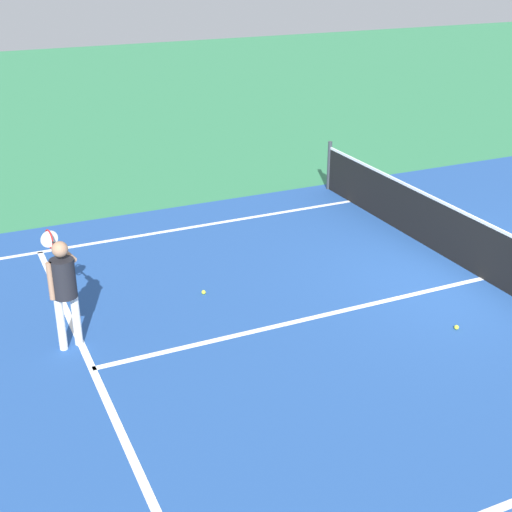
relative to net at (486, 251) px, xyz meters
name	(u,v)px	position (x,y,z in m)	size (l,w,h in m)	color
ground_plane	(482,279)	(0.00, 0.00, -0.49)	(60.00, 60.00, 0.00)	#337F51
court_surface_inbounds	(482,279)	(0.00, 0.00, -0.49)	(10.62, 24.40, 0.00)	#234C93
line_sideline_left	(66,248)	(-4.11, -5.95, -0.49)	(0.10, 11.89, 0.01)	white
line_service_near	(92,369)	(0.00, -6.40, -0.49)	(8.22, 0.10, 0.01)	white
line_center_service	(310,318)	(0.00, -3.20, -0.49)	(0.10, 6.40, 0.01)	white
net	(486,251)	(0.00, 0.00, 0.00)	(10.13, 0.09, 1.07)	#33383D
player_near	(63,283)	(-0.70, -6.53, 0.46)	(1.19, 0.41, 1.55)	white
tennis_ball_mid_court	(204,292)	(-1.38, -4.34, -0.46)	(0.07, 0.07, 0.07)	#CCE033
tennis_ball_near_net	(457,327)	(1.15, -1.46, -0.46)	(0.07, 0.07, 0.07)	#CCE033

